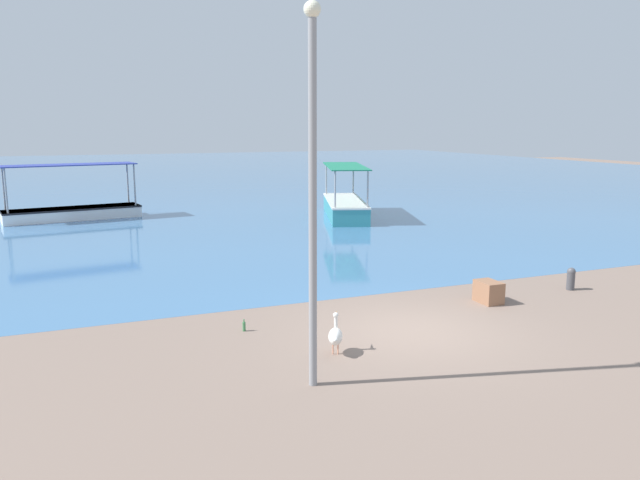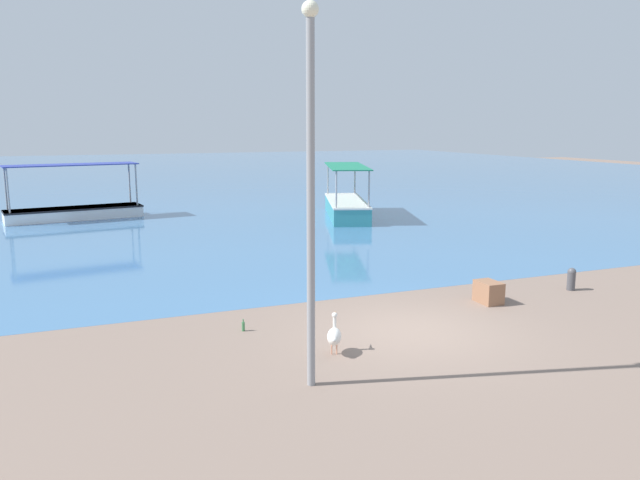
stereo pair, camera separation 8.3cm
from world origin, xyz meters
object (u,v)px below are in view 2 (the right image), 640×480
Objects in this scene: lamp_post at (311,181)px; cargo_crate at (488,292)px; pelican at (334,335)px; fishing_boat_outer at (74,209)px; fishing_boat_near_left at (346,205)px; glass_bottle at (243,326)px; mooring_bollard at (571,278)px.

lamp_post is 8.89× the size of cargo_crate.
pelican is 0.13× the size of lamp_post.
fishing_boat_outer is 21.79m from pelican.
fishing_boat_near_left is 24.75× the size of glass_bottle.
fishing_boat_outer is at bearing 122.91° from mooring_bollard.
cargo_crate is at bearing -176.32° from mooring_bollard.
glass_bottle is at bearing 122.93° from pelican.
fishing_boat_outer is 23.75× the size of glass_bottle.
fishing_boat_near_left reaches higher than mooring_bollard.
lamp_post is (3.55, -22.55, 3.06)m from fishing_boat_outer.
fishing_boat_outer is 1.00× the size of lamp_post.
fishing_boat_outer reaches higher than fishing_boat_near_left.
glass_bottle is at bearing -179.84° from mooring_bollard.
mooring_bollard is (-0.03, -15.07, -0.24)m from fishing_boat_near_left.
lamp_post is (-0.97, -1.24, 3.18)m from pelican.
pelican reaches higher than glass_bottle.
cargo_crate is at bearing 27.15° from lamp_post.
fishing_boat_outer is at bearing 116.23° from cargo_crate.
fishing_boat_near_left is 1.05× the size of lamp_post.
mooring_bollard is at bearing 20.20° from lamp_post.
fishing_boat_near_left is at bearing 89.89° from mooring_bollard.
lamp_post is (-8.95, -18.36, 2.98)m from fishing_boat_near_left.
fishing_boat_outer is at bearing 99.43° from glass_bottle.
lamp_post is at bearing -128.00° from pelican.
lamp_post is at bearing -83.99° from glass_bottle.
cargo_crate is (9.59, -19.46, -0.22)m from fishing_boat_outer.
fishing_boat_outer is 21.69m from cargo_crate.
mooring_bollard reaches higher than cargo_crate.
pelican reaches higher than mooring_bollard.
fishing_boat_outer is at bearing 101.96° from pelican.
mooring_bollard is at bearing 14.42° from pelican.
fishing_boat_near_left is 13.19m from fishing_boat_outer.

